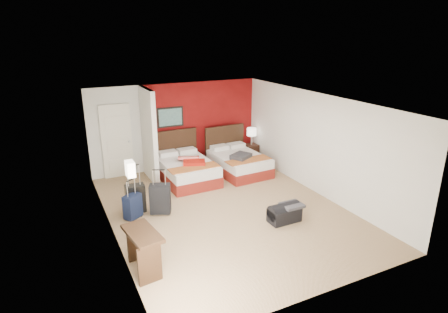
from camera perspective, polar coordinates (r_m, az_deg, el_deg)
ground at (r=8.69m, az=0.28°, el=-8.10°), size 6.50×6.50×0.00m
room_walls at (r=9.02m, az=-11.79°, el=1.11°), size 5.02×6.52×2.50m
red_accent_panel at (r=11.34m, az=-3.58°, el=5.01°), size 3.50×0.04×2.50m
partition_wall at (r=10.23m, az=-11.31°, el=3.18°), size 0.12×1.20×2.50m
entry_door at (r=10.69m, az=-15.95°, el=2.24°), size 0.82×0.06×2.05m
bed_left at (r=10.25m, az=-5.65°, el=-2.23°), size 1.34×1.88×0.55m
bed_right at (r=10.80m, az=2.28°, el=-1.10°), size 1.34×1.85×0.54m
red_suitcase_open at (r=10.08m, az=-4.98°, el=-0.60°), size 0.81×0.94×0.10m
jacket_bundle at (r=10.40m, az=2.60°, el=0.04°), size 0.66×0.62×0.13m
nightstand at (r=11.86m, az=4.14°, el=0.63°), size 0.38×0.38×0.52m
table_lamp at (r=11.71m, az=4.20°, el=3.06°), size 0.35×0.35×0.53m
suitcase_black at (r=8.67m, az=-13.27°, el=-6.38°), size 0.44×0.29×0.63m
suitcase_charcoal at (r=8.52m, az=-9.65°, el=-6.51°), size 0.52×0.43×0.66m
suitcase_navy at (r=8.44m, az=-13.68°, el=-7.53°), size 0.45×0.41×0.53m
duffel_bag at (r=8.23m, az=9.14°, el=-8.62°), size 0.69×0.38×0.35m
jacket_draped at (r=8.19m, az=10.28°, el=-7.26°), size 0.45×0.38×0.06m
desk at (r=6.67m, az=-12.10°, el=-13.87°), size 0.56×0.94×0.74m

